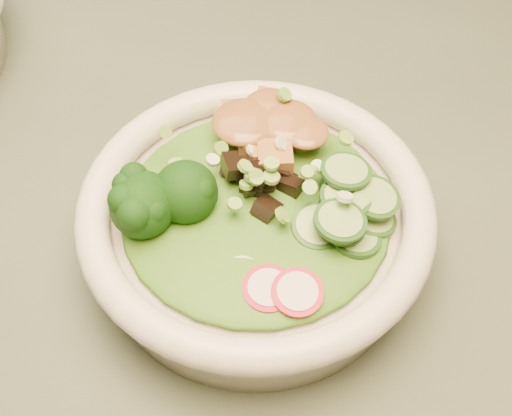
# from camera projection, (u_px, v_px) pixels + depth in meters

# --- Properties ---
(dining_table) EXTENTS (1.20, 0.80, 0.75)m
(dining_table) POSITION_uv_depth(u_px,v_px,m) (84.00, 346.00, 0.58)
(dining_table) COLOR black
(dining_table) RESTS_ON ground
(salad_bowl) EXTENTS (0.23, 0.23, 0.06)m
(salad_bowl) POSITION_uv_depth(u_px,v_px,m) (256.00, 225.00, 0.47)
(salad_bowl) COLOR silver
(salad_bowl) RESTS_ON dining_table
(lettuce_bed) EXTENTS (0.17, 0.17, 0.02)m
(lettuce_bed) POSITION_uv_depth(u_px,v_px,m) (256.00, 207.00, 0.45)
(lettuce_bed) COLOR #286214
(lettuce_bed) RESTS_ON salad_bowl
(broccoli_florets) EXTENTS (0.07, 0.06, 0.04)m
(broccoli_florets) POSITION_uv_depth(u_px,v_px,m) (171.00, 193.00, 0.44)
(broccoli_florets) COLOR black
(broccoli_florets) RESTS_ON salad_bowl
(radish_slices) EXTENTS (0.10, 0.04, 0.02)m
(radish_slices) POSITION_uv_depth(u_px,v_px,m) (255.00, 281.00, 0.42)
(radish_slices) COLOR #A90D26
(radish_slices) RESTS_ON salad_bowl
(cucumber_slices) EXTENTS (0.06, 0.06, 0.03)m
(cucumber_slices) POSITION_uv_depth(u_px,v_px,m) (345.00, 203.00, 0.44)
(cucumber_slices) COLOR #7AAA5E
(cucumber_slices) RESTS_ON salad_bowl
(mushroom_heap) EXTENTS (0.06, 0.06, 0.03)m
(mushroom_heap) POSITION_uv_depth(u_px,v_px,m) (257.00, 183.00, 0.45)
(mushroom_heap) COLOR black
(mushroom_heap) RESTS_ON salad_bowl
(tofu_cubes) EXTENTS (0.08, 0.06, 0.03)m
(tofu_cubes) POSITION_uv_depth(u_px,v_px,m) (263.00, 136.00, 0.48)
(tofu_cubes) COLOR olive
(tofu_cubes) RESTS_ON salad_bowl
(peanut_sauce) EXTENTS (0.06, 0.05, 0.01)m
(peanut_sauce) POSITION_uv_depth(u_px,v_px,m) (263.00, 124.00, 0.47)
(peanut_sauce) COLOR brown
(peanut_sauce) RESTS_ON tofu_cubes
(scallion_garnish) EXTENTS (0.16, 0.16, 0.02)m
(scallion_garnish) POSITION_uv_depth(u_px,v_px,m) (256.00, 188.00, 0.44)
(scallion_garnish) COLOR #6FA83B
(scallion_garnish) RESTS_ON salad_bowl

